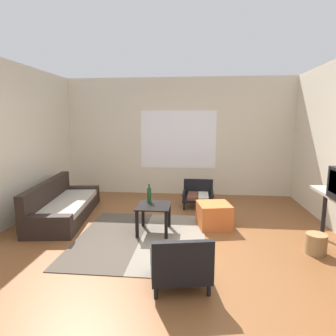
{
  "coord_description": "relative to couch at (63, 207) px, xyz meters",
  "views": [
    {
      "loc": [
        0.42,
        -3.64,
        1.73
      ],
      "look_at": [
        -0.03,
        0.92,
        0.97
      ],
      "focal_mm": 30.54,
      "sensor_mm": 36.0,
      "label": 1
    }
  ],
  "objects": [
    {
      "name": "wicker_basket",
      "position": [
        3.96,
        -1.01,
        -0.07
      ],
      "size": [
        0.27,
        0.27,
        0.27
      ],
      "primitive_type": "cylinder",
      "color": "#9E7A4C",
      "rests_on": "ground"
    },
    {
      "name": "glass_bottle",
      "position": [
        1.64,
        -0.37,
        0.36
      ],
      "size": [
        0.07,
        0.07,
        0.3
      ],
      "color": "#194723",
      "rests_on": "coffee_table"
    },
    {
      "name": "area_rug",
      "position": [
        1.58,
        -0.76,
        -0.2
      ],
      "size": [
        1.89,
        2.14,
        0.01
      ],
      "color": "#4C4238",
      "rests_on": "ground"
    },
    {
      "name": "armchair_striped_foreground",
      "position": [
        2.23,
        -1.97,
        0.04
      ],
      "size": [
        0.71,
        0.69,
        0.59
      ],
      "color": "black",
      "rests_on": "ground"
    },
    {
      "name": "coffee_table",
      "position": [
        1.73,
        -0.51,
        0.14
      ],
      "size": [
        0.51,
        0.56,
        0.44
      ],
      "color": "black",
      "rests_on": "ground"
    },
    {
      "name": "ground_plane",
      "position": [
        1.95,
        -1.09,
        -0.21
      ],
      "size": [
        7.8,
        7.8,
        0.0
      ],
      "primitive_type": "plane",
      "color": "brown"
    },
    {
      "name": "armchair_by_window",
      "position": [
        2.42,
        0.98,
        0.04
      ],
      "size": [
        0.62,
        0.61,
        0.51
      ],
      "color": "black",
      "rests_on": "ground"
    },
    {
      "name": "couch",
      "position": [
        0.0,
        0.0,
        0.0
      ],
      "size": [
        1.03,
        2.13,
        0.67
      ],
      "color": "black",
      "rests_on": "ground"
    },
    {
      "name": "ottoman_orange",
      "position": [
        2.68,
        -0.17,
        -0.01
      ],
      "size": [
        0.6,
        0.6,
        0.39
      ],
      "primitive_type": "cube",
      "rotation": [
        0.0,
        0.0,
        0.2
      ],
      "color": "#D1662D",
      "rests_on": "ground"
    },
    {
      "name": "far_wall_with_window",
      "position": [
        1.95,
        1.97,
        1.14
      ],
      "size": [
        5.6,
        0.13,
        2.7
      ],
      "color": "beige",
      "rests_on": "ground"
    }
  ]
}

